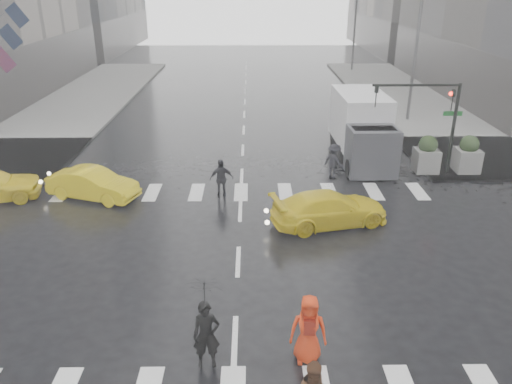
{
  "coord_description": "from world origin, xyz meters",
  "views": [
    {
      "loc": [
        0.45,
        -14.66,
        8.86
      ],
      "look_at": [
        0.63,
        2.0,
        1.71
      ],
      "focal_mm": 35.0,
      "sensor_mm": 36.0,
      "label": 1
    }
  ],
  "objects_px": {
    "traffic_signal_pole": "(435,111)",
    "box_truck": "(363,127)",
    "pedestrian_orange": "(308,329)",
    "taxi_mid": "(93,184)"
  },
  "relations": [
    {
      "from": "traffic_signal_pole",
      "to": "box_truck",
      "type": "distance_m",
      "value": 3.85
    },
    {
      "from": "pedestrian_orange",
      "to": "taxi_mid",
      "type": "relative_size",
      "value": 0.47
    },
    {
      "from": "pedestrian_orange",
      "to": "box_truck",
      "type": "height_order",
      "value": "box_truck"
    },
    {
      "from": "taxi_mid",
      "to": "box_truck",
      "type": "height_order",
      "value": "box_truck"
    },
    {
      "from": "taxi_mid",
      "to": "box_truck",
      "type": "distance_m",
      "value": 13.62
    },
    {
      "from": "traffic_signal_pole",
      "to": "pedestrian_orange",
      "type": "xyz_separation_m",
      "value": [
        -7.16,
        -12.77,
        -2.28
      ]
    },
    {
      "from": "traffic_signal_pole",
      "to": "taxi_mid",
      "type": "height_order",
      "value": "traffic_signal_pole"
    },
    {
      "from": "pedestrian_orange",
      "to": "box_truck",
      "type": "xyz_separation_m",
      "value": [
        4.41,
        15.06,
        0.87
      ]
    },
    {
      "from": "box_truck",
      "to": "taxi_mid",
      "type": "bearing_deg",
      "value": -160.09
    },
    {
      "from": "pedestrian_orange",
      "to": "box_truck",
      "type": "bearing_deg",
      "value": 78.45
    }
  ]
}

